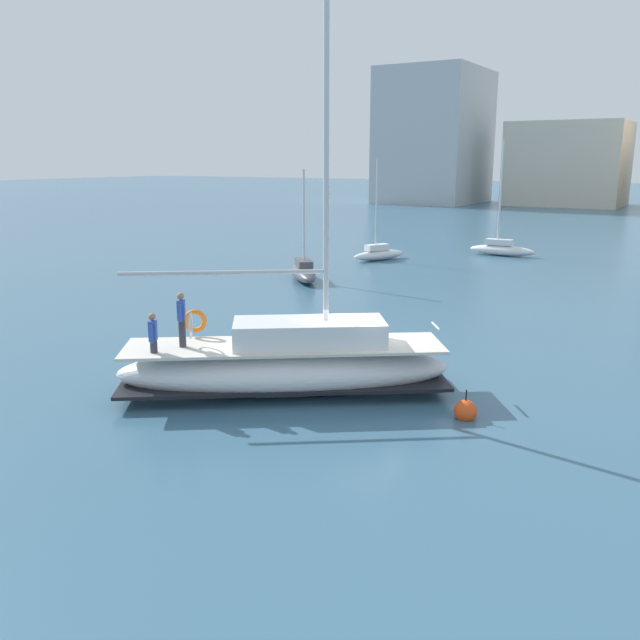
{
  "coord_description": "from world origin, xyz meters",
  "views": [
    {
      "loc": [
        8.89,
        -17.06,
        6.66
      ],
      "look_at": [
        -1.57,
        0.36,
        1.8
      ],
      "focal_mm": 37.7,
      "sensor_mm": 36.0,
      "label": 1
    }
  ],
  "objects_px": {
    "main_sailboat": "(287,364)",
    "moored_cutter_right": "(303,271)",
    "mooring_buoy": "(465,411)",
    "moored_sloop_far": "(379,253)",
    "moored_catamaran": "(501,248)"
  },
  "relations": [
    {
      "from": "moored_cutter_right",
      "to": "mooring_buoy",
      "type": "height_order",
      "value": "moored_cutter_right"
    },
    {
      "from": "mooring_buoy",
      "to": "main_sailboat",
      "type": "bearing_deg",
      "value": -170.83
    },
    {
      "from": "main_sailboat",
      "to": "moored_cutter_right",
      "type": "height_order",
      "value": "main_sailboat"
    },
    {
      "from": "moored_sloop_far",
      "to": "moored_cutter_right",
      "type": "bearing_deg",
      "value": -91.11
    },
    {
      "from": "main_sailboat",
      "to": "moored_cutter_right",
      "type": "bearing_deg",
      "value": 120.97
    },
    {
      "from": "main_sailboat",
      "to": "mooring_buoy",
      "type": "distance_m",
      "value": 5.22
    },
    {
      "from": "moored_sloop_far",
      "to": "moored_catamaran",
      "type": "distance_m",
      "value": 9.18
    },
    {
      "from": "moored_catamaran",
      "to": "moored_sloop_far",
      "type": "bearing_deg",
      "value": -135.33
    },
    {
      "from": "moored_sloop_far",
      "to": "moored_cutter_right",
      "type": "distance_m",
      "value": 9.32
    },
    {
      "from": "moored_sloop_far",
      "to": "moored_catamaran",
      "type": "xyz_separation_m",
      "value": [
        6.53,
        6.45,
        0.05
      ]
    },
    {
      "from": "moored_sloop_far",
      "to": "mooring_buoy",
      "type": "height_order",
      "value": "moored_sloop_far"
    },
    {
      "from": "main_sailboat",
      "to": "moored_sloop_far",
      "type": "distance_m",
      "value": 27.29
    },
    {
      "from": "main_sailboat",
      "to": "mooring_buoy",
      "type": "height_order",
      "value": "main_sailboat"
    },
    {
      "from": "main_sailboat",
      "to": "moored_catamaran",
      "type": "relative_size",
      "value": 1.55
    },
    {
      "from": "moored_sloop_far",
      "to": "mooring_buoy",
      "type": "relative_size",
      "value": 7.34
    }
  ]
}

